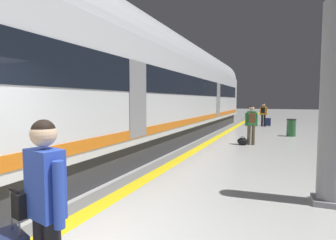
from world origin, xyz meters
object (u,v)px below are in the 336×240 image
Objects in this scene: passenger_mid at (263,112)px; waste_bin at (291,128)px; duffel_bag_near at (243,141)px; traveller_foreground at (44,201)px; high_speed_train at (158,86)px; suitcase_mid at (268,122)px; passenger_near at (251,121)px; platform_pillar at (333,109)px.

waste_bin is at bearing -72.20° from passenger_mid.
passenger_mid is at bearing 88.19° from duffel_bag_near.
passenger_mid is (0.73, 19.01, 0.01)m from traveller_foreground.
high_speed_train is at bearing -111.01° from passenger_mid.
suitcase_mid is (0.61, 8.98, 0.18)m from duffel_bag_near.
waste_bin is at bearing 62.59° from duffel_bag_near.
platform_pillar is at bearing -72.38° from passenger_near.
passenger_near is at bearing 14.17° from high_speed_train.
waste_bin is at bearing 65.71° from passenger_near.
waste_bin is (2.42, 13.75, -0.54)m from traveller_foreground.
passenger_mid reaches higher than passenger_near.
suitcase_mid is at bearing 88.14° from passenger_near.
waste_bin is (1.65, 3.66, -0.54)m from passenger_near.
high_speed_train is 17.42× the size of passenger_near.
high_speed_train is 10.70m from passenger_mid.
traveller_foreground is 10.12m from passenger_near.
passenger_near is at bearing -91.86° from suitcase_mid.
platform_pillar is (1.98, -6.24, 0.73)m from passenger_near.
suitcase_mid is 15.23m from platform_pillar.
passenger_near is at bearing 24.81° from duffel_bag_near.
suitcase_mid is at bearing 104.79° from waste_bin.
platform_pillar is 3.96× the size of waste_bin.
passenger_near is 0.99× the size of passenger_mid.
high_speed_train reaches higher than duffel_bag_near.
traveller_foreground is at bearing -92.58° from duffel_bag_near.
suitcase_mid is 0.17× the size of platform_pillar.
passenger_near is at bearing -89.75° from passenger_mid.
passenger_near is 2.75× the size of suitcase_mid.
platform_pillar is at bearing -42.17° from high_speed_train.
high_speed_train reaches higher than platform_pillar.
passenger_mid is 1.85× the size of waste_bin.
traveller_foreground is at bearing -93.20° from suitcase_mid.
passenger_mid reaches higher than waste_bin.
high_speed_train is 7.89m from platform_pillar.
high_speed_train is 66.34× the size of duffel_bag_near.
passenger_mid is at bearing 164.19° from suitcase_mid.
duffel_bag_near is 9.00m from suitcase_mid.
passenger_mid is at bearing 97.59° from platform_pillar.
traveller_foreground is at bearing -125.62° from platform_pillar.
high_speed_train reaches higher than passenger_mid.
duffel_bag_near is at bearing 110.74° from platform_pillar.
passenger_near is at bearing 85.62° from traveller_foreground.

